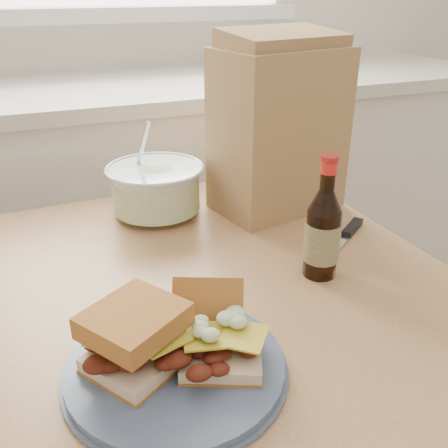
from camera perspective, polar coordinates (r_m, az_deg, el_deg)
name	(u,v)px	position (r m, az deg, el deg)	size (l,w,h in m)	color
cabinet_run	(151,215)	(1.80, -8.30, 0.97)	(2.50, 0.64, 0.94)	white
dining_table	(196,335)	(0.93, -3.24, -12.58)	(0.93, 0.93, 0.75)	tan
plate	(176,367)	(0.69, -5.54, -15.96)	(0.29, 0.29, 0.02)	#495976
sandwich_left	(136,338)	(0.66, -10.05, -12.66)	(0.15, 0.15, 0.09)	beige
sandwich_right	(217,334)	(0.68, -0.84, -12.41)	(0.13, 0.18, 0.09)	beige
coleslaw_bowl	(156,191)	(1.12, -7.76, 3.78)	(0.22, 0.22, 0.21)	silver
beer_bottle	(323,232)	(0.87, 11.21, -0.94)	(0.06, 0.06, 0.22)	black
knife	(348,233)	(1.06, 14.02, -0.96)	(0.17, 0.14, 0.01)	silver
paper_bag	(278,132)	(1.12, 6.24, 10.43)	(0.27, 0.18, 0.35)	#A67E50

